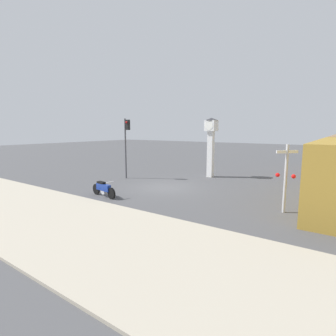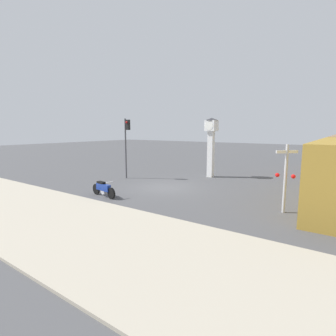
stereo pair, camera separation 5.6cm
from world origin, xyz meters
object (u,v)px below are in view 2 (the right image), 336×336
clock_tower (211,138)px  traffic_light (127,138)px  motorcycle (103,189)px  railroad_crossing_signal (285,176)px

clock_tower → traffic_light: 6.88m
motorcycle → clock_tower: size_ratio=0.46×
motorcycle → traffic_light: (-2.94, 5.11, 2.80)m
clock_tower → traffic_light: clock_tower is taller
railroad_crossing_signal → motorcycle: bearing=-162.8°
clock_tower → traffic_light: bearing=-139.7°
traffic_light → railroad_crossing_signal: (12.33, -2.21, -1.47)m
clock_tower → motorcycle: bearing=-103.6°
clock_tower → railroad_crossing_signal: size_ratio=1.49×
motorcycle → clock_tower: clock_tower is taller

